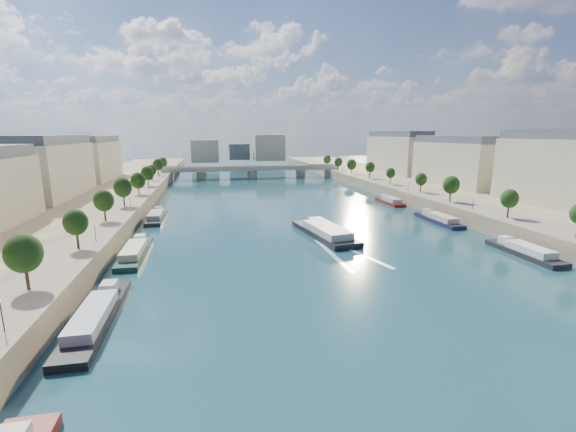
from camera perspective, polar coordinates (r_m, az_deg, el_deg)
name	(u,v)px	position (r m, az deg, el deg)	size (l,w,h in m)	color
ground	(297,223)	(124.99, 1.38, -1.02)	(700.00, 700.00, 0.00)	#0B2D34
quay_left	(53,226)	(129.29, -31.49, -1.27)	(44.00, 520.00, 5.00)	#9E8460
quay_right	(492,207)	(156.91, 27.95, 1.20)	(44.00, 520.00, 5.00)	#9E8460
pave_left	(108,215)	(124.41, -25.12, 0.13)	(14.00, 520.00, 0.10)	gray
pave_right	(455,201)	(147.43, 23.54, 1.99)	(14.00, 520.00, 0.10)	gray
trees_left	(115,195)	(124.96, -24.25, 2.79)	(4.80, 268.80, 8.26)	#382B1E
trees_right	(435,183)	(153.78, 20.98, 4.63)	(4.80, 268.80, 8.26)	#382B1E
lamps_left	(116,212)	(113.32, -24.17, 0.54)	(0.36, 200.36, 4.28)	black
lamps_right	(436,192)	(148.61, 21.11, 3.33)	(0.36, 200.36, 4.28)	black
buildings_left	(15,174)	(143.17, -35.42, 5.09)	(16.00, 226.00, 23.20)	#C3B696
buildings_right	(503,165)	(172.72, 29.26, 6.63)	(16.00, 226.00, 23.20)	#C3B696
skyline	(244,149)	(339.73, -6.53, 9.78)	(79.00, 42.00, 22.00)	#C3B696
bridge	(252,170)	(250.56, -5.32, 6.77)	(112.00, 12.00, 8.15)	#C1B79E
tour_barge	(325,232)	(109.35, 5.48, -2.40)	(12.64, 30.12, 3.96)	black
wake	(345,253)	(94.59, 8.41, -5.52)	(11.45, 26.02, 0.04)	silver
moored_barges_left	(99,311)	(69.74, -26.19, -12.58)	(5.00, 162.90, 3.60)	#191F38
moored_barges_right	(503,244)	(112.91, 29.23, -3.62)	(5.00, 160.59, 3.60)	black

